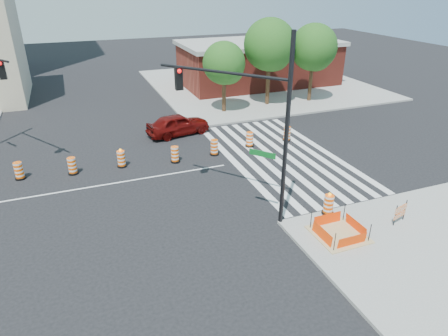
{
  "coord_description": "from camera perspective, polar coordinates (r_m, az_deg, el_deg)",
  "views": [
    {
      "loc": [
        -1.12,
        -20.93,
        10.51
      ],
      "look_at": [
        5.8,
        -3.12,
        1.4
      ],
      "focal_mm": 32.0,
      "sensor_mm": 36.0,
      "label": 1
    }
  ],
  "objects": [
    {
      "name": "crosswalk_east",
      "position": [
        26.35,
        8.02,
        1.73
      ],
      "size": [
        6.75,
        13.5,
        0.01
      ],
      "color": "silver",
      "rests_on": "ground"
    },
    {
      "name": "signal_pole_se",
      "position": [
        17.64,
        3.59,
        8.13
      ],
      "size": [
        4.24,
        5.13,
        8.6
      ],
      "rotation": [
        0.0,
        0.0,
        2.26
      ],
      "color": "black",
      "rests_on": "ground"
    },
    {
      "name": "tree_north_e",
      "position": [
        37.88,
        12.7,
        16.13
      ],
      "size": [
        4.15,
        4.15,
        7.05
      ],
      "color": "#382314",
      "rests_on": "ground"
    },
    {
      "name": "barricade",
      "position": [
        20.3,
        23.9,
        -5.73
      ],
      "size": [
        0.88,
        0.29,
        1.06
      ],
      "rotation": [
        0.0,
        0.0,
        0.28
      ],
      "color": "#FF5905",
      "rests_on": "ground"
    },
    {
      "name": "median_drum_4",
      "position": [
        25.22,
        -14.45,
        1.22
      ],
      "size": [
        0.6,
        0.6,
        1.18
      ],
      "color": "black",
      "rests_on": "ground"
    },
    {
      "name": "sidewalk_ne",
      "position": [
        44.61,
        4.9,
        11.87
      ],
      "size": [
        22.0,
        22.0,
        0.15
      ],
      "primitive_type": "cube",
      "color": "gray",
      "rests_on": "ground"
    },
    {
      "name": "median_drum_2",
      "position": [
        25.77,
        -27.23,
        -0.42
      ],
      "size": [
        0.6,
        0.6,
        1.02
      ],
      "color": "black",
      "rests_on": "ground"
    },
    {
      "name": "median_drum_3",
      "position": [
        25.15,
        -20.85,
        0.21
      ],
      "size": [
        0.6,
        0.6,
        1.02
      ],
      "color": "black",
      "rests_on": "ground"
    },
    {
      "name": "median_drum_5",
      "position": [
        25.24,
        -7.02,
        1.87
      ],
      "size": [
        0.6,
        0.6,
        1.02
      ],
      "color": "black",
      "rests_on": "ground"
    },
    {
      "name": "median_drum_8",
      "position": [
        28.81,
        8.98,
        4.79
      ],
      "size": [
        0.6,
        0.6,
        1.02
      ],
      "color": "black",
      "rests_on": "ground"
    },
    {
      "name": "median_drum_7",
      "position": [
        27.49,
        3.68,
        4.03
      ],
      "size": [
        0.6,
        0.6,
        1.02
      ],
      "color": "black",
      "rests_on": "ground"
    },
    {
      "name": "median_drum_6",
      "position": [
        26.12,
        -1.4,
        2.89
      ],
      "size": [
        0.6,
        0.6,
        1.02
      ],
      "color": "black",
      "rests_on": "ground"
    },
    {
      "name": "tree_north_d",
      "position": [
        36.05,
        6.57,
        16.71
      ],
      "size": [
        4.47,
        4.47,
        7.61
      ],
      "color": "#382314",
      "rests_on": "ground"
    },
    {
      "name": "tree_north_c",
      "position": [
        33.89,
        0.05,
        14.44
      ],
      "size": [
        3.58,
        3.52,
        5.99
      ],
      "color": "#382314",
      "rests_on": "ground"
    },
    {
      "name": "pit_drum",
      "position": [
        19.94,
        14.69,
        -5.15
      ],
      "size": [
        0.59,
        0.59,
        1.15
      ],
      "color": "black",
      "rests_on": "ground"
    },
    {
      "name": "red_coupe",
      "position": [
        29.69,
        -6.58,
        6.21
      ],
      "size": [
        4.91,
        2.69,
        1.58
      ],
      "primitive_type": "imported",
      "rotation": [
        0.0,
        0.0,
        1.76
      ],
      "color": "#550907",
      "rests_on": "ground"
    },
    {
      "name": "ground",
      "position": [
        23.45,
        -16.19,
        -2.24
      ],
      "size": [
        120.0,
        120.0,
        0.0
      ],
      "primitive_type": "plane",
      "color": "black",
      "rests_on": "ground"
    },
    {
      "name": "brick_storefront",
      "position": [
        44.14,
        5.01,
        14.7
      ],
      "size": [
        16.5,
        8.5,
        4.6
      ],
      "color": "maroon",
      "rests_on": "ground"
    },
    {
      "name": "excavation_pit",
      "position": [
        18.73,
        16.06,
        -8.98
      ],
      "size": [
        2.2,
        2.2,
        0.9
      ],
      "color": "tan",
      "rests_on": "ground"
    },
    {
      "name": "lane_centerline",
      "position": [
        23.45,
        -16.19,
        -2.23
      ],
      "size": [
        14.0,
        0.12,
        0.01
      ],
      "primitive_type": "cube",
      "color": "silver",
      "rests_on": "ground"
    }
  ]
}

